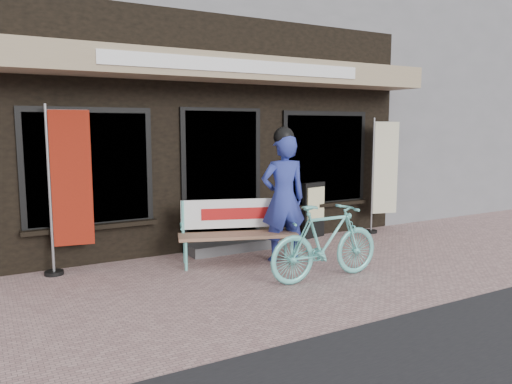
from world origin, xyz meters
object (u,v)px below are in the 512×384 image
menu_stand (314,209)px  nobori_cream (383,174)px  person (283,196)px  bicycle (326,242)px  bench (237,226)px  nobori_red (68,188)px

menu_stand → nobori_cream: bearing=-21.9°
nobori_cream → menu_stand: (-1.34, 0.25, -0.57)m
person → bicycle: person is taller
bench → bicycle: (0.61, -1.24, -0.04)m
nobori_red → nobori_cream: (5.36, -0.09, -0.07)m
nobori_red → menu_stand: size_ratio=2.29×
nobori_cream → menu_stand: nobori_cream is taller
bench → nobori_red: bearing=-177.0°
bicycle → nobori_cream: size_ratio=0.78×
bench → menu_stand: 2.04m
person → nobori_cream: bearing=27.3°
person → menu_stand: 1.67m
person → bench: bearing=170.8°
bench → nobori_red: (-2.13, 0.60, 0.61)m
nobori_cream → bicycle: bearing=-131.0°
bicycle → nobori_red: 3.37m
bench → bicycle: bearing=-44.9°
nobori_red → menu_stand: 4.07m
nobori_cream → menu_stand: size_ratio=2.15×
bench → nobori_cream: (3.23, 0.52, 0.54)m
bench → nobori_cream: nobori_cream is taller
bench → nobori_cream: 3.31m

